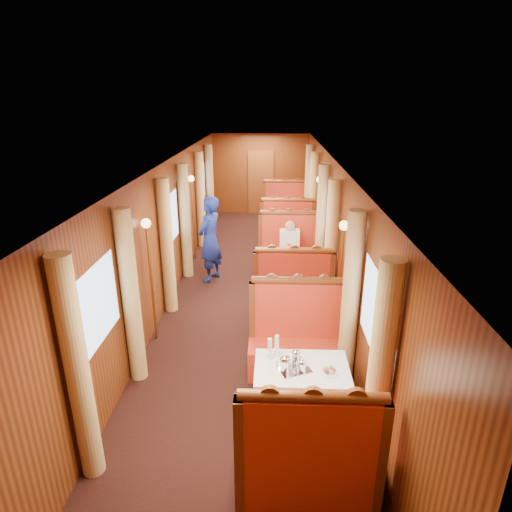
# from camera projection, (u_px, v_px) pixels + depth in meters

# --- Properties ---
(floor) EXTENTS (3.00, 12.00, 0.01)m
(floor) POSITION_uv_depth(u_px,v_px,m) (251.00, 292.00, 8.31)
(floor) COLOR black
(floor) RESTS_ON ground
(ceiling) EXTENTS (3.00, 12.00, 0.01)m
(ceiling) POSITION_uv_depth(u_px,v_px,m) (251.00, 162.00, 7.43)
(ceiling) COLOR silver
(ceiling) RESTS_ON wall_left
(wall_far) EXTENTS (3.00, 0.01, 2.50)m
(wall_far) POSITION_uv_depth(u_px,v_px,m) (261.00, 174.00, 13.49)
(wall_far) COLOR brown
(wall_far) RESTS_ON floor
(wall_left) EXTENTS (0.01, 12.00, 2.50)m
(wall_left) POSITION_uv_depth(u_px,v_px,m) (170.00, 230.00, 7.93)
(wall_left) COLOR brown
(wall_left) RESTS_ON floor
(wall_right) EXTENTS (0.01, 12.00, 2.50)m
(wall_right) POSITION_uv_depth(u_px,v_px,m) (333.00, 232.00, 7.82)
(wall_right) COLOR brown
(wall_right) RESTS_ON floor
(doorway_far) EXTENTS (0.80, 0.04, 2.00)m
(doorway_far) POSITION_uv_depth(u_px,v_px,m) (261.00, 182.00, 13.55)
(doorway_far) COLOR brown
(doorway_far) RESTS_ON floor
(table_near) EXTENTS (1.05, 0.72, 0.75)m
(table_near) POSITION_uv_depth(u_px,v_px,m) (301.00, 395.00, 4.88)
(table_near) COLOR white
(table_near) RESTS_ON floor
(banquette_near_fwd) EXTENTS (1.30, 0.55, 1.34)m
(banquette_near_fwd) POSITION_uv_depth(u_px,v_px,m) (307.00, 463.00, 3.91)
(banquette_near_fwd) COLOR red
(banquette_near_fwd) RESTS_ON floor
(banquette_near_aft) EXTENTS (1.30, 0.55, 1.34)m
(banquette_near_aft) POSITION_uv_depth(u_px,v_px,m) (297.00, 343.00, 5.81)
(banquette_near_aft) COLOR red
(banquette_near_aft) RESTS_ON floor
(table_mid) EXTENTS (1.05, 0.72, 0.75)m
(table_mid) POSITION_uv_depth(u_px,v_px,m) (290.00, 275.00, 8.15)
(table_mid) COLOR white
(table_mid) RESTS_ON floor
(banquette_mid_fwd) EXTENTS (1.30, 0.55, 1.34)m
(banquette_mid_fwd) POSITION_uv_depth(u_px,v_px,m) (292.00, 296.00, 7.19)
(banquette_mid_fwd) COLOR red
(banquette_mid_fwd) RESTS_ON floor
(banquette_mid_aft) EXTENTS (1.30, 0.55, 1.34)m
(banquette_mid_aft) POSITION_uv_depth(u_px,v_px,m) (289.00, 254.00, 9.08)
(banquette_mid_aft) COLOR red
(banquette_mid_aft) RESTS_ON floor
(table_far) EXTENTS (1.05, 0.72, 0.75)m
(table_far) POSITION_uv_depth(u_px,v_px,m) (286.00, 224.00, 11.43)
(table_far) COLOR white
(table_far) RESTS_ON floor
(banquette_far_fwd) EXTENTS (1.30, 0.55, 1.34)m
(banquette_far_fwd) POSITION_uv_depth(u_px,v_px,m) (287.00, 233.00, 10.46)
(banquette_far_fwd) COLOR red
(banquette_far_fwd) RESTS_ON floor
(banquette_far_aft) EXTENTS (1.30, 0.55, 1.34)m
(banquette_far_aft) POSITION_uv_depth(u_px,v_px,m) (285.00, 212.00, 12.36)
(banquette_far_aft) COLOR red
(banquette_far_aft) RESTS_ON floor
(tea_tray) EXTENTS (0.42, 0.37, 0.01)m
(tea_tray) POSITION_uv_depth(u_px,v_px,m) (294.00, 369.00, 4.70)
(tea_tray) COLOR silver
(tea_tray) RESTS_ON table_near
(teapot_left) EXTENTS (0.21, 0.18, 0.15)m
(teapot_left) POSITION_uv_depth(u_px,v_px,m) (285.00, 366.00, 4.65)
(teapot_left) COLOR silver
(teapot_left) RESTS_ON tea_tray
(teapot_right) EXTENTS (0.17, 0.16, 0.12)m
(teapot_right) POSITION_uv_depth(u_px,v_px,m) (302.00, 368.00, 4.65)
(teapot_right) COLOR silver
(teapot_right) RESTS_ON tea_tray
(teapot_back) EXTENTS (0.17, 0.13, 0.13)m
(teapot_back) POSITION_uv_depth(u_px,v_px,m) (296.00, 358.00, 4.81)
(teapot_back) COLOR silver
(teapot_back) RESTS_ON tea_tray
(fruit_plate) EXTENTS (0.20, 0.20, 0.05)m
(fruit_plate) POSITION_uv_depth(u_px,v_px,m) (329.00, 371.00, 4.65)
(fruit_plate) COLOR white
(fruit_plate) RESTS_ON table_near
(cup_inboard) EXTENTS (0.08, 0.08, 0.26)m
(cup_inboard) POSITION_uv_depth(u_px,v_px,m) (270.00, 351.00, 4.86)
(cup_inboard) COLOR white
(cup_inboard) RESTS_ON table_near
(cup_outboard) EXTENTS (0.08, 0.08, 0.26)m
(cup_outboard) POSITION_uv_depth(u_px,v_px,m) (277.00, 348.00, 4.93)
(cup_outboard) COLOR white
(cup_outboard) RESTS_ON table_near
(rose_vase_mid) EXTENTS (0.06, 0.06, 0.36)m
(rose_vase_mid) POSITION_uv_depth(u_px,v_px,m) (289.00, 247.00, 7.97)
(rose_vase_mid) COLOR silver
(rose_vase_mid) RESTS_ON table_mid
(rose_vase_far) EXTENTS (0.06, 0.06, 0.36)m
(rose_vase_far) POSITION_uv_depth(u_px,v_px,m) (287.00, 204.00, 11.20)
(rose_vase_far) COLOR silver
(rose_vase_far) RESTS_ON table_far
(window_left_near) EXTENTS (0.01, 1.20, 0.90)m
(window_left_near) POSITION_uv_depth(u_px,v_px,m) (96.00, 307.00, 4.59)
(window_left_near) COLOR #8DADD7
(window_left_near) RESTS_ON wall_left
(curtain_left_near_a) EXTENTS (0.22, 0.22, 2.35)m
(curtain_left_near_a) POSITION_uv_depth(u_px,v_px,m) (78.00, 373.00, 3.95)
(curtain_left_near_a) COLOR #D8B56E
(curtain_left_near_a) RESTS_ON floor
(curtain_left_near_b) EXTENTS (0.22, 0.22, 2.35)m
(curtain_left_near_b) POSITION_uv_depth(u_px,v_px,m) (131.00, 298.00, 5.41)
(curtain_left_near_b) COLOR #D8B56E
(curtain_left_near_b) RESTS_ON floor
(window_right_near) EXTENTS (0.01, 1.20, 0.90)m
(window_right_near) POSITION_uv_depth(u_px,v_px,m) (375.00, 313.00, 4.47)
(window_right_near) COLOR #8DADD7
(window_right_near) RESTS_ON wall_right
(curtain_right_near_a) EXTENTS (0.22, 0.22, 2.35)m
(curtain_right_near_a) POSITION_uv_depth(u_px,v_px,m) (379.00, 381.00, 3.84)
(curtain_right_near_a) COLOR #D8B56E
(curtain_right_near_a) RESTS_ON floor
(curtain_right_near_b) EXTENTS (0.22, 0.22, 2.35)m
(curtain_right_near_b) POSITION_uv_depth(u_px,v_px,m) (350.00, 302.00, 5.30)
(curtain_right_near_b) COLOR #D8B56E
(curtain_right_near_b) RESTS_ON floor
(window_left_mid) EXTENTS (0.01, 1.20, 0.90)m
(window_left_mid) POSITION_uv_depth(u_px,v_px,m) (170.00, 219.00, 7.86)
(window_left_mid) COLOR #8DADD7
(window_left_mid) RESTS_ON wall_left
(curtain_left_mid_a) EXTENTS (0.22, 0.22, 2.35)m
(curtain_left_mid_a) POSITION_uv_depth(u_px,v_px,m) (167.00, 247.00, 7.22)
(curtain_left_mid_a) COLOR #D8B56E
(curtain_left_mid_a) RESTS_ON floor
(curtain_left_mid_b) EXTENTS (0.22, 0.22, 2.35)m
(curtain_left_mid_b) POSITION_uv_depth(u_px,v_px,m) (185.00, 222.00, 8.68)
(curtain_left_mid_b) COLOR #D8B56E
(curtain_left_mid_b) RESTS_ON floor
(window_right_mid) EXTENTS (0.01, 1.20, 0.90)m
(window_right_mid) POSITION_uv_depth(u_px,v_px,m) (332.00, 221.00, 7.75)
(window_right_mid) COLOR #8DADD7
(window_right_mid) RESTS_ON wall_right
(curtain_right_mid_a) EXTENTS (0.22, 0.22, 2.35)m
(curtain_right_mid_a) POSITION_uv_depth(u_px,v_px,m) (331.00, 250.00, 7.12)
(curtain_right_mid_a) COLOR #D8B56E
(curtain_right_mid_a) RESTS_ON floor
(curtain_right_mid_b) EXTENTS (0.22, 0.22, 2.35)m
(curtain_right_mid_b) POSITION_uv_depth(u_px,v_px,m) (321.00, 223.00, 8.58)
(curtain_right_mid_b) COLOR #D8B56E
(curtain_right_mid_b) RESTS_ON floor
(window_left_far) EXTENTS (0.01, 1.20, 0.90)m
(window_left_far) POSITION_uv_depth(u_px,v_px,m) (201.00, 183.00, 11.13)
(window_left_far) COLOR #8DADD7
(window_left_far) RESTS_ON wall_left
(curtain_left_far_a) EXTENTS (0.22, 0.22, 2.35)m
(curtain_left_far_a) POSITION_uv_depth(u_px,v_px,m) (201.00, 200.00, 10.50)
(curtain_left_far_a) COLOR #D8B56E
(curtain_left_far_a) RESTS_ON floor
(curtain_left_far_b) EXTENTS (0.22, 0.22, 2.35)m
(curtain_left_far_b) POSITION_uv_depth(u_px,v_px,m) (210.00, 187.00, 11.96)
(curtain_left_far_b) COLOR #D8B56E
(curtain_left_far_b) RESTS_ON floor
(window_right_far) EXTENTS (0.01, 1.20, 0.90)m
(window_right_far) POSITION_uv_depth(u_px,v_px,m) (315.00, 184.00, 11.02)
(window_right_far) COLOR #8DADD7
(window_right_far) RESTS_ON wall_right
(curtain_right_far_a) EXTENTS (0.22, 0.22, 2.35)m
(curtain_right_far_a) POSITION_uv_depth(u_px,v_px,m) (313.00, 201.00, 10.39)
(curtain_right_far_a) COLOR #D8B56E
(curtain_right_far_a) RESTS_ON floor
(curtain_right_far_b) EXTENTS (0.22, 0.22, 2.35)m
(curtain_right_far_b) POSITION_uv_depth(u_px,v_px,m) (308.00, 188.00, 11.85)
(curtain_right_far_b) COLOR #D8B56E
(curtain_right_far_b) RESTS_ON floor
(sconce_left_fore) EXTENTS (0.14, 0.14, 1.95)m
(sconce_left_fore) POSITION_uv_depth(u_px,v_px,m) (149.00, 256.00, 6.24)
(sconce_left_fore) COLOR #BF8C3F
(sconce_left_fore) RESTS_ON floor
(sconce_right_fore) EXTENTS (0.14, 0.14, 1.95)m
(sconce_right_fore) POSITION_uv_depth(u_px,v_px,m) (342.00, 259.00, 6.14)
(sconce_right_fore) COLOR #BF8C3F
(sconce_right_fore) RESTS_ON floor
(sconce_left_aft) EXTENTS (0.14, 0.14, 1.95)m
(sconce_left_aft) POSITION_uv_depth(u_px,v_px,m) (192.00, 201.00, 9.52)
(sconce_left_aft) COLOR #BF8C3F
(sconce_left_aft) RESTS_ON floor
(sconce_right_aft) EXTENTS (0.14, 0.14, 1.95)m
(sconce_right_aft) POSITION_uv_depth(u_px,v_px,m) (318.00, 202.00, 9.41)
(sconce_right_aft) COLOR #BF8C3F
(sconce_right_aft) RESTS_ON floor
(steward) EXTENTS (0.64, 0.75, 1.75)m
(steward) POSITION_uv_depth(u_px,v_px,m) (210.00, 239.00, 8.57)
(steward) COLOR navy
(steward) RESTS_ON floor
(passenger) EXTENTS (0.40, 0.44, 0.76)m
(passenger) POSITION_uv_depth(u_px,v_px,m) (289.00, 244.00, 8.74)
(passenger) COLOR beige
(passenger) RESTS_ON banquette_mid_aft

